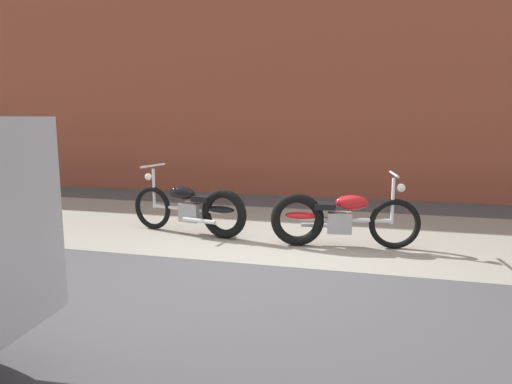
{
  "coord_description": "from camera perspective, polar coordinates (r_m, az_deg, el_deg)",
  "views": [
    {
      "loc": [
        1.26,
        -5.12,
        1.74
      ],
      "look_at": [
        -0.27,
        0.8,
        0.75
      ],
      "focal_mm": 32.15,
      "sensor_mm": 36.0,
      "label": 1
    }
  ],
  "objects": [
    {
      "name": "sidewalk_slab",
      "position": [
        7.2,
        3.98,
        -4.79
      ],
      "size": [
        36.0,
        3.5,
        0.01
      ],
      "primitive_type": "cube",
      "color": "gray",
      "rests_on": "ground"
    },
    {
      "name": "ground_plane",
      "position": [
        5.55,
        0.63,
        -9.06
      ],
      "size": [
        80.0,
        80.0,
        0.0
      ],
      "primitive_type": "plane",
      "color": "#47474C"
    },
    {
      "name": "brick_building_wall",
      "position": [
        10.5,
        7.8,
        17.16
      ],
      "size": [
        36.0,
        0.5,
        6.42
      ],
      "primitive_type": "cube",
      "color": "brown",
      "rests_on": "ground"
    },
    {
      "name": "motorcycle_black",
      "position": [
        6.92,
        -7.56,
        -2.07
      ],
      "size": [
        1.98,
        0.71,
        1.03
      ],
      "rotation": [
        0.0,
        0.0,
        2.94
      ],
      "color": "black",
      "rests_on": "ground"
    },
    {
      "name": "motorcycle_red",
      "position": [
        6.3,
        9.64,
        -3.23
      ],
      "size": [
        2.0,
        0.58,
        1.03
      ],
      "rotation": [
        0.0,
        0.0,
        0.14
      ],
      "color": "black",
      "rests_on": "ground"
    }
  ]
}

